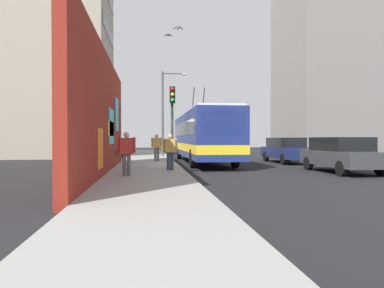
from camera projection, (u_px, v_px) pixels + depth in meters
ground_plane at (178, 167)px, 18.32m from camera, size 80.00×80.00×0.00m
sidewalk_slab at (148, 166)px, 18.12m from camera, size 48.00×3.20×0.15m
graffiti_wall at (104, 115)px, 13.82m from camera, size 13.84×0.32×4.93m
building_far_left at (58, 53)px, 29.02m from camera, size 8.98×8.45×17.60m
building_far_right at (330, 47)px, 35.35m from camera, size 9.01×9.34×21.94m
city_bus at (202, 135)px, 21.61m from camera, size 12.38×2.50×4.93m
parked_car_dark_gray at (341, 154)px, 15.33m from camera, size 4.37×1.94×1.58m
parked_car_navy at (286, 150)px, 21.54m from camera, size 4.60×1.75×1.58m
pedestrian_near_wall at (126, 150)px, 12.55m from camera, size 0.22×0.73×1.62m
pedestrian_midblock at (157, 145)px, 21.04m from camera, size 0.22×0.66×1.64m
pedestrian_at_curb at (170, 149)px, 14.95m from camera, size 0.22×0.64×1.57m
traffic_light at (172, 112)px, 17.59m from camera, size 0.49×0.28×4.05m
street_lamp at (165, 107)px, 27.19m from camera, size 0.44×1.98×6.69m
flying_pigeons at (173, 32)px, 20.45m from camera, size 6.29×0.67×1.58m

